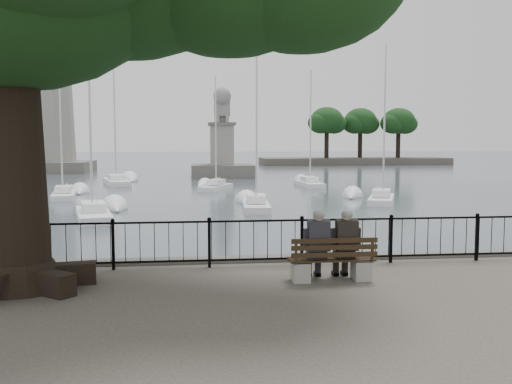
{
  "coord_description": "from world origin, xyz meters",
  "views": [
    {
      "loc": [
        -1.41,
        -9.49,
        2.67
      ],
      "look_at": [
        0.0,
        2.5,
        1.6
      ],
      "focal_mm": 40.0,
      "sensor_mm": 36.0,
      "label": 1
    }
  ],
  "objects": [
    {
      "name": "sailboat_b",
      "position": [
        -5.95,
        18.05,
        -0.68
      ],
      "size": [
        2.55,
        5.43,
        10.84
      ],
      "color": "white",
      "rests_on": "ground"
    },
    {
      "name": "sailboat_h",
      "position": [
        -7.62,
        40.32,
        -0.61
      ],
      "size": [
        3.14,
        6.39,
        14.34
      ],
      "color": "white",
      "rests_on": "ground"
    },
    {
      "name": "person_left",
      "position": [
        1.02,
        1.12,
        0.64
      ],
      "size": [
        0.4,
        0.68,
        1.38
      ],
      "color": "black",
      "rests_on": "ground"
    },
    {
      "name": "bench",
      "position": [
        1.29,
        1.02,
        0.3
      ],
      "size": [
        1.65,
        0.5,
        0.87
      ],
      "color": "gray",
      "rests_on": "ground"
    },
    {
      "name": "lion_monument",
      "position": [
        2.0,
        49.93,
        1.36
      ],
      "size": [
        6.37,
        6.37,
        9.31
      ],
      "color": "#54504A",
      "rests_on": "ground"
    },
    {
      "name": "sailboat_f",
      "position": [
        0.62,
        34.03,
        -0.71
      ],
      "size": [
        2.92,
        4.74,
        8.7
      ],
      "color": "white",
      "rests_on": "ground"
    },
    {
      "name": "far_shore",
      "position": [
        25.54,
        79.46,
        3.0
      ],
      "size": [
        30.0,
        8.6,
        9.18
      ],
      "color": "#413B32",
      "rests_on": "ground"
    },
    {
      "name": "sailboat_e",
      "position": [
        -9.53,
        28.56,
        -0.63
      ],
      "size": [
        2.13,
        5.08,
        12.05
      ],
      "color": "white",
      "rests_on": "ground"
    },
    {
      "name": "sailboat_g",
      "position": [
        8.39,
        36.31,
        -0.7
      ],
      "size": [
        1.62,
        5.18,
        9.6
      ],
      "color": "white",
      "rests_on": "ground"
    },
    {
      "name": "person_right",
      "position": [
        1.57,
        1.12,
        0.64
      ],
      "size": [
        0.4,
        0.68,
        1.38
      ],
      "color": "black",
      "rests_on": "ground"
    },
    {
      "name": "harbor",
      "position": [
        0.0,
        3.0,
        -0.5
      ],
      "size": [
        260.0,
        260.0,
        1.2
      ],
      "color": "#54504A",
      "rests_on": "ground"
    },
    {
      "name": "lighthouse",
      "position": [
        -18.0,
        62.0,
        11.06
      ],
      "size": [
        9.34,
        9.34,
        28.8
      ],
      "color": "#54504A",
      "rests_on": "ground"
    },
    {
      "name": "sailboat_d",
      "position": [
        10.1,
        23.56,
        -0.7
      ],
      "size": [
        3.08,
        5.06,
        9.48
      ],
      "color": "white",
      "rests_on": "ground"
    },
    {
      "name": "sailboat_c",
      "position": [
        2.18,
        21.06,
        -0.69
      ],
      "size": [
        1.7,
        4.96,
        9.9
      ],
      "color": "white",
      "rests_on": "ground"
    },
    {
      "name": "railing",
      "position": [
        0.0,
        2.5,
        0.56
      ],
      "size": [
        22.06,
        0.06,
        1.0
      ],
      "color": "black",
      "rests_on": "ground"
    }
  ]
}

